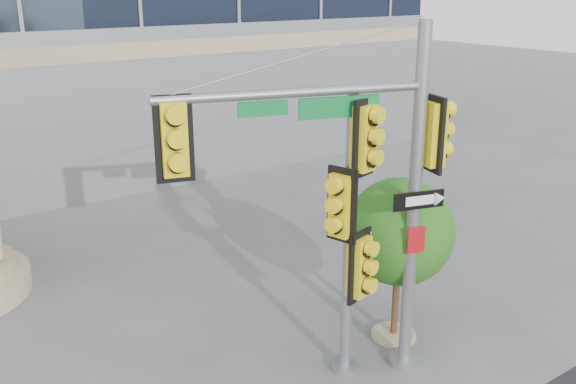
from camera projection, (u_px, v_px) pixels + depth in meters
main_signal_pole at (356, 171)px, 11.55m from camera, size 5.21×1.95×6.90m
secondary_signal_pole at (353, 219)px, 11.87m from camera, size 1.05×0.75×5.67m
street_tree at (400, 235)px, 13.55m from camera, size 2.35×2.30×3.66m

